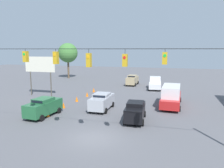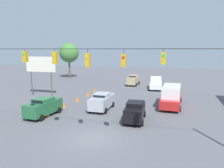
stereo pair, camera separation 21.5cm
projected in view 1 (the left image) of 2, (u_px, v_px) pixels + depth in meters
ground_plane at (94, 138)px, 17.48m from camera, size 140.00×140.00×0.00m
overhead_signal_span at (89, 77)px, 15.94m from camera, size 22.47×0.38×7.62m
box_truck_red_oncoming_far at (171, 96)px, 27.17m from camera, size 2.63×7.31×2.62m
sedan_black_crossing_near at (135, 111)px, 21.59m from camera, size 2.15×4.40×1.92m
sedan_silver_withflow_mid at (102, 101)px, 25.59m from camera, size 2.10×4.58×1.96m
sedan_tan_withflow_deep at (132, 80)px, 43.30m from camera, size 2.02×4.55×1.99m
sedan_green_parked_shoulder at (44, 107)px, 23.06m from camera, size 2.26×4.64×1.96m
pickup_truck_white_oncoming_deep at (155, 83)px, 39.19m from camera, size 2.56×5.59×2.12m
traffic_cone_nearest at (48, 114)px, 22.92m from camera, size 0.40×0.40×0.71m
traffic_cone_second at (64, 105)px, 26.36m from camera, size 0.40×0.40×0.71m
traffic_cone_third at (77, 99)px, 29.67m from camera, size 0.40×0.40×0.71m
traffic_cone_fourth at (87, 94)px, 32.85m from camera, size 0.40×0.40×0.71m
traffic_cone_fifth at (94, 90)px, 36.25m from camera, size 0.40×0.40×0.71m
roadside_billboard at (40, 67)px, 32.73m from camera, size 4.98×0.16×5.95m
tree_horizon_left at (68, 53)px, 52.86m from camera, size 4.70×4.70×8.55m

